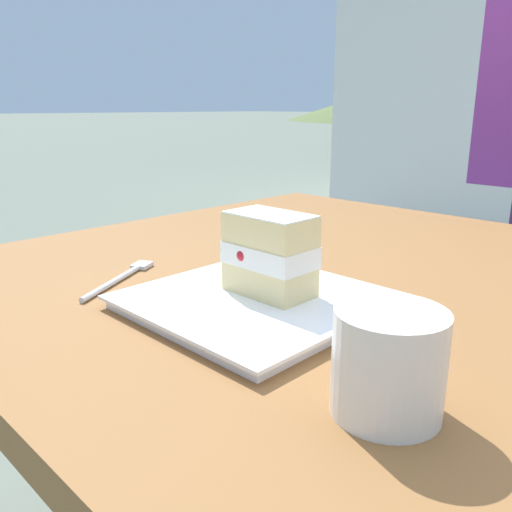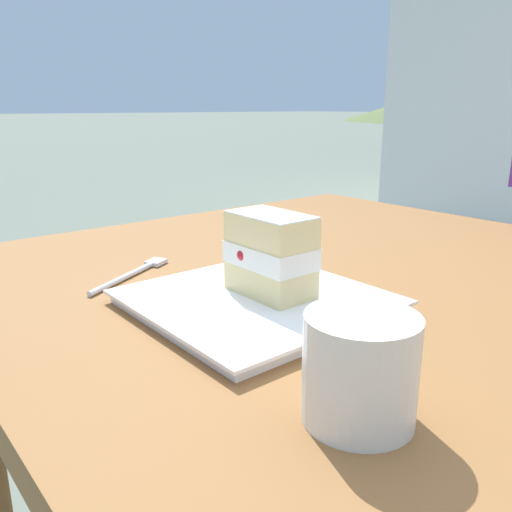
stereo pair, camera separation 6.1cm
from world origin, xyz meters
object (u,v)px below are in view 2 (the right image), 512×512
object	(u,v)px
patio_table	(497,393)
cake_slice	(271,254)
dessert_plate	(256,301)
coffee_cup	(360,367)
dessert_fork	(134,273)

from	to	relation	value
patio_table	cake_slice	world-z (taller)	cake_slice
dessert_plate	cake_slice	size ratio (longest dim) A/B	2.54
cake_slice	coffee_cup	bearing A→B (deg)	154.97
coffee_cup	dessert_plate	bearing A→B (deg)	-20.71
cake_slice	dessert_fork	distance (m)	0.23
cake_slice	patio_table	bearing A→B (deg)	-138.55
patio_table	dessert_fork	xyz separation A→B (m)	(0.42, 0.25, 0.10)
patio_table	coffee_cup	xyz separation A→B (m)	(-0.02, 0.29, 0.14)
patio_table	coffee_cup	distance (m)	0.32
dessert_plate	dessert_fork	distance (m)	0.22
cake_slice	dessert_fork	size ratio (longest dim) A/B	0.67
patio_table	cake_slice	size ratio (longest dim) A/B	14.12
dessert_fork	coffee_cup	distance (m)	0.44
patio_table	dessert_fork	bearing A→B (deg)	31.22
cake_slice	coffee_cup	xyz separation A→B (m)	(-0.22, 0.10, -0.02)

